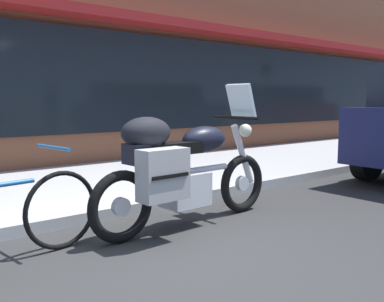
{
  "coord_description": "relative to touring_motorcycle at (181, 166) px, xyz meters",
  "views": [
    {
      "loc": [
        -1.82,
        -2.52,
        1.22
      ],
      "look_at": [
        0.9,
        0.82,
        0.7
      ],
      "focal_mm": 39.44,
      "sensor_mm": 36.0,
      "label": 1
    }
  ],
  "objects": [
    {
      "name": "ground_plane",
      "position": [
        -0.57,
        -0.58,
        -0.6
      ],
      "size": [
        80.0,
        80.0,
        0.0
      ],
      "primitive_type": "plane",
      "color": "#2D2D2D"
    },
    {
      "name": "storefront_building",
      "position": [
        7.76,
        3.92,
        3.02
      ],
      "size": [
        24.67,
        0.9,
        7.42
      ],
      "color": "brown",
      "rests_on": "ground_plane"
    },
    {
      "name": "sidewalk_curb",
      "position": [
        8.43,
        2.22,
        -0.54
      ],
      "size": [
        30.0,
        3.08,
        0.12
      ],
      "color": "#A7A7A7",
      "rests_on": "ground_plane"
    },
    {
      "name": "touring_motorcycle",
      "position": [
        0.0,
        0.0,
        0.0
      ],
      "size": [
        2.17,
        0.72,
        1.39
      ],
      "color": "black",
      "rests_on": "ground_plane"
    }
  ]
}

